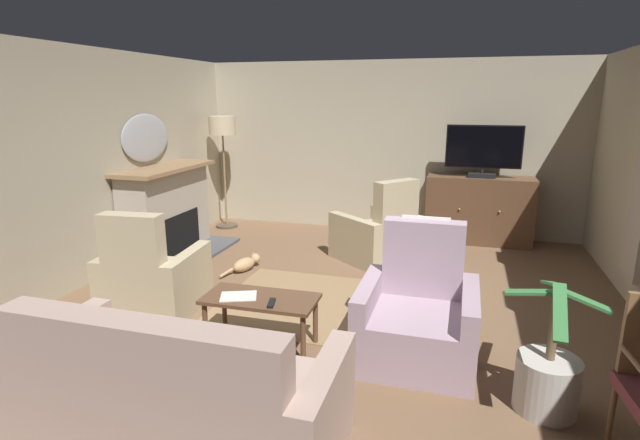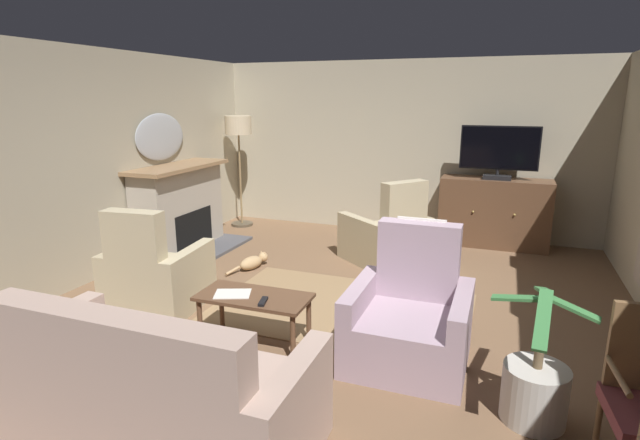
{
  "view_description": "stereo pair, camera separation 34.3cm",
  "coord_description": "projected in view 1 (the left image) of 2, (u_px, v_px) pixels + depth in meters",
  "views": [
    {
      "loc": [
        1.16,
        -4.35,
        2.1
      ],
      "look_at": [
        -0.16,
        0.16,
        0.92
      ],
      "focal_mm": 27.57,
      "sensor_mm": 36.0,
      "label": 1
    },
    {
      "loc": [
        1.49,
        -4.24,
        2.1
      ],
      "look_at": [
        -0.16,
        0.16,
        0.92
      ],
      "focal_mm": 27.57,
      "sensor_mm": 36.0,
      "label": 2
    }
  ],
  "objects": [
    {
      "name": "ground_plane",
      "position": [
        331.0,
        316.0,
        4.88
      ],
      "size": [
        6.42,
        7.28,
        0.04
      ],
      "primitive_type": "cube",
      "color": "brown"
    },
    {
      "name": "wall_back",
      "position": [
        388.0,
        148.0,
        7.71
      ],
      "size": [
        6.42,
        0.1,
        2.65
      ],
      "primitive_type": "cube",
      "color": "#B2A88E",
      "rests_on": "ground_plane"
    },
    {
      "name": "wall_left",
      "position": [
        71.0,
        170.0,
        5.36
      ],
      "size": [
        0.1,
        7.28,
        2.65
      ],
      "primitive_type": "cube",
      "color": "#B2A88E",
      "rests_on": "ground_plane"
    },
    {
      "name": "rug_central",
      "position": [
        342.0,
        307.0,
        5.03
      ],
      "size": [
        2.53,
        1.66,
        0.01
      ],
      "primitive_type": "cube",
      "color": "#8E704C",
      "rests_on": "ground_plane"
    },
    {
      "name": "fireplace",
      "position": [
        168.0,
        213.0,
        6.64
      ],
      "size": [
        0.93,
        1.66,
        1.2
      ],
      "color": "#4C4C51",
      "rests_on": "ground_plane"
    },
    {
      "name": "wall_mirror_oval",
      "position": [
        146.0,
        138.0,
        6.47
      ],
      "size": [
        0.06,
        0.99,
        0.63
      ],
      "primitive_type": "ellipsoid",
      "color": "#B2B7BF"
    },
    {
      "name": "tv_cabinet",
      "position": [
        478.0,
        211.0,
        7.21
      ],
      "size": [
        1.51,
        0.53,
        0.98
      ],
      "color": "#402A1C",
      "rests_on": "ground_plane"
    },
    {
      "name": "television",
      "position": [
        484.0,
        150.0,
        6.94
      ],
      "size": [
        1.04,
        0.2,
        0.74
      ],
      "color": "black",
      "rests_on": "tv_cabinet"
    },
    {
      "name": "coffee_table",
      "position": [
        261.0,
        304.0,
        4.16
      ],
      "size": [
        0.97,
        0.47,
        0.46
      ],
      "color": "brown",
      "rests_on": "ground_plane"
    },
    {
      "name": "tv_remote",
      "position": [
        271.0,
        303.0,
        4.0
      ],
      "size": [
        0.09,
        0.18,
        0.02
      ],
      "primitive_type": "cube",
      "rotation": [
        0.0,
        0.0,
        1.81
      ],
      "color": "black",
      "rests_on": "coffee_table"
    },
    {
      "name": "folded_newspaper",
      "position": [
        238.0,
        296.0,
        4.15
      ],
      "size": [
        0.36,
        0.32,
        0.01
      ],
      "primitive_type": "cube",
      "rotation": [
        0.0,
        0.0,
        0.38
      ],
      "color": "silver",
      "rests_on": "coffee_table"
    },
    {
      "name": "sofa_floral",
      "position": [
        176.0,
        402.0,
        2.92
      ],
      "size": [
        1.96,
        0.9,
        0.99
      ],
      "color": "#BC9E8E",
      "rests_on": "ground_plane"
    },
    {
      "name": "armchair_near_window",
      "position": [
        378.0,
        236.0,
        6.42
      ],
      "size": [
        1.26,
        1.25,
        1.11
      ],
      "color": "tan",
      "rests_on": "ground_plane"
    },
    {
      "name": "armchair_beside_cabinet",
      "position": [
        153.0,
        281.0,
        4.84
      ],
      "size": [
        0.92,
        0.96,
        1.08
      ],
      "color": "tan",
      "rests_on": "ground_plane"
    },
    {
      "name": "armchair_in_far_corner",
      "position": [
        417.0,
        318.0,
        4.02
      ],
      "size": [
        0.94,
        0.91,
        1.11
      ],
      "color": "#AD93A3",
      "rests_on": "ground_plane"
    },
    {
      "name": "potted_plant_tall_palm_by_window",
      "position": [
        547.0,
        380.0,
        3.34
      ],
      "size": [
        0.64,
        0.95,
        0.94
      ],
      "color": "beige",
      "rests_on": "ground_plane"
    },
    {
      "name": "cat",
      "position": [
        246.0,
        264.0,
        6.1
      ],
      "size": [
        0.3,
        0.62,
        0.18
      ],
      "color": "tan",
      "rests_on": "ground_plane"
    },
    {
      "name": "floor_lamp",
      "position": [
        223.0,
        136.0,
        7.81
      ],
      "size": [
        0.42,
        0.42,
        1.8
      ],
      "color": "#4C4233",
      "rests_on": "ground_plane"
    }
  ]
}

